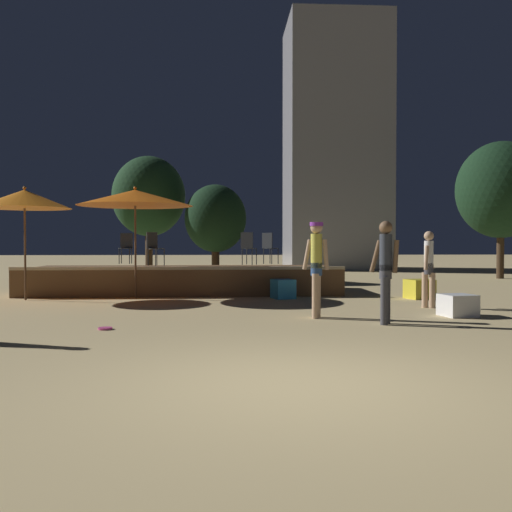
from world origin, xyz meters
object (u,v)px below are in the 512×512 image
at_px(person_3, 316,263).
at_px(frisbee_disc, 105,328).
at_px(bistro_chair_3, 248,245).
at_px(bistro_chair_0, 154,245).
at_px(patio_umbrella_1, 135,198).
at_px(person_0, 386,268).
at_px(bistro_chair_1, 126,245).
at_px(background_tree_1, 215,219).
at_px(person_1, 429,267).
at_px(bistro_chair_2, 269,245).
at_px(background_tree_2, 149,197).
at_px(patio_umbrella_0, 25,199).
at_px(background_tree_0, 501,190).
at_px(cube_seat_1, 419,289).
at_px(cube_seat_0, 283,289).
at_px(cube_seat_2, 458,305).

height_order(person_3, frisbee_disc, person_3).
bearing_deg(bistro_chair_3, bistro_chair_0, 33.44).
distance_m(patio_umbrella_1, person_3, 5.81).
bearing_deg(patio_umbrella_1, person_3, -45.48).
xyz_separation_m(patio_umbrella_1, person_3, (3.94, -4.00, -1.50)).
distance_m(person_0, bistro_chair_1, 9.30).
bearing_deg(background_tree_1, person_1, -61.39).
relative_size(patio_umbrella_1, bistro_chair_2, 3.22).
bearing_deg(person_1, background_tree_2, 163.67).
height_order(person_0, background_tree_1, background_tree_1).
distance_m(patio_umbrella_0, background_tree_0, 17.35).
bearing_deg(background_tree_0, background_tree_1, -174.53).
height_order(bistro_chair_0, bistro_chair_1, same).
bearing_deg(bistro_chair_1, person_3, -52.13).
relative_size(person_0, bistro_chair_0, 1.97).
height_order(patio_umbrella_1, person_3, patio_umbrella_1).
relative_size(patio_umbrella_1, bistro_chair_0, 3.22).
distance_m(cube_seat_1, frisbee_disc, 8.25).
relative_size(cube_seat_0, person_0, 0.36).
distance_m(patio_umbrella_1, bistro_chair_2, 4.19).
bearing_deg(bistro_chair_0, background_tree_1, 25.74).
distance_m(cube_seat_0, frisbee_disc, 5.97).
distance_m(patio_umbrella_0, person_3, 7.64).
bearing_deg(frisbee_disc, background_tree_1, 81.86).
distance_m(bistro_chair_3, background_tree_0, 11.90).
distance_m(bistro_chair_0, bistro_chair_1, 1.81).
bearing_deg(background_tree_1, bistro_chair_0, -107.21).
distance_m(patio_umbrella_1, background_tree_2, 7.53).
bearing_deg(bistro_chair_2, bistro_chair_1, 35.21).
distance_m(patio_umbrella_0, person_1, 9.61).
relative_size(person_1, frisbee_disc, 7.20).
xyz_separation_m(patio_umbrella_1, cube_seat_0, (3.71, -0.32, -2.28)).
relative_size(bistro_chair_3, background_tree_0, 0.17).
xyz_separation_m(cube_seat_2, bistro_chair_3, (-3.77, 5.20, 1.12)).
distance_m(person_1, bistro_chair_1, 8.83).
height_order(patio_umbrella_0, bistro_chair_2, patio_umbrella_0).
height_order(person_3, background_tree_2, background_tree_2).
height_order(bistro_chair_1, frisbee_disc, bistro_chair_1).
bearing_deg(bistro_chair_3, bistro_chair_1, 7.93).
xyz_separation_m(cube_seat_0, bistro_chair_0, (-3.36, 1.30, 1.09)).
distance_m(cube_seat_0, background_tree_2, 9.38).
height_order(frisbee_disc, background_tree_1, background_tree_1).
height_order(cube_seat_2, bistro_chair_2, bistro_chair_2).
bearing_deg(background_tree_1, frisbee_disc, -98.14).
height_order(bistro_chair_2, background_tree_1, background_tree_1).
bearing_deg(cube_seat_0, person_1, -36.75).
height_order(cube_seat_2, background_tree_1, background_tree_1).
xyz_separation_m(cube_seat_2, bistro_chair_1, (-7.32, 6.41, 1.12)).
bearing_deg(bistro_chair_2, patio_umbrella_0, 63.09).
bearing_deg(bistro_chair_1, cube_seat_1, -18.74).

